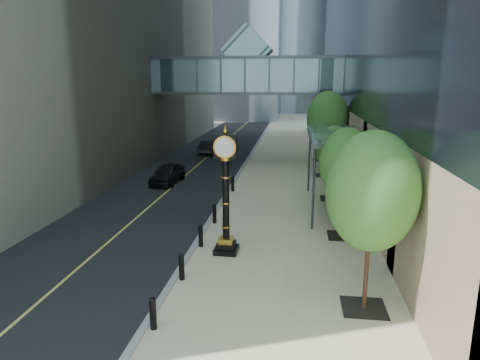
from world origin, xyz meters
name	(u,v)px	position (x,y,z in m)	size (l,w,h in m)	color
ground	(240,360)	(0.00, 0.00, 0.00)	(320.00, 320.00, 0.00)	gray
road	(225,141)	(-7.00, 40.00, 0.01)	(8.00, 180.00, 0.02)	black
sidewalk	(293,143)	(1.00, 40.00, 0.03)	(8.00, 180.00, 0.06)	beige
curb	(259,142)	(-3.00, 40.00, 0.04)	(0.25, 180.00, 0.07)	gray
skywalk	(247,73)	(-3.00, 28.00, 7.71)	(17.00, 4.20, 5.80)	#45696F
entrance_canopy	(336,136)	(3.48, 14.00, 4.19)	(3.00, 8.00, 4.38)	#383F44
bollard_row	(208,225)	(-2.70, 9.00, 0.51)	(0.20, 16.20, 0.90)	black
street_trees	(335,139)	(3.60, 15.74, 3.79)	(3.09, 28.55, 6.35)	black
street_clock	(226,201)	(-1.50, 6.92, 2.33)	(1.01, 1.01, 5.23)	black
pedestrian	(351,207)	(4.15, 11.43, 0.92)	(0.63, 0.41, 1.71)	#ABA89D
car_near	(168,173)	(-7.62, 18.83, 0.71)	(1.64, 4.07, 1.39)	black
car_far	(210,147)	(-7.07, 31.48, 0.70)	(1.44, 4.14, 1.36)	black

